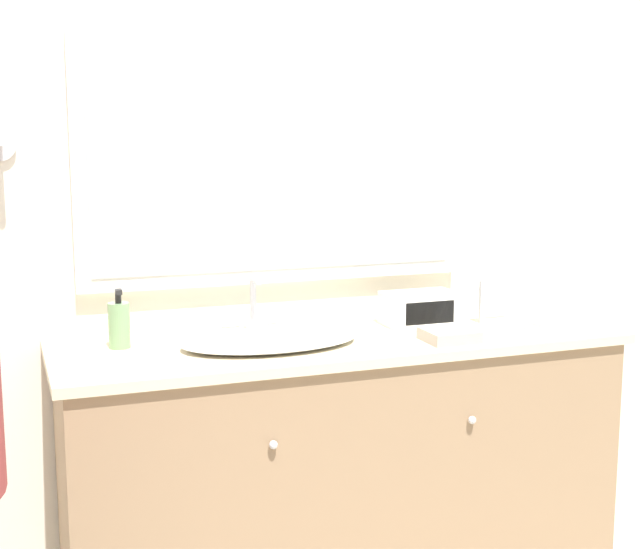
% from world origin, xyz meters
% --- Properties ---
extents(wall_back, '(8.00, 0.18, 2.55)m').
position_xyz_m(wall_back, '(-0.00, 0.62, 1.28)').
color(wall_back, silver).
rests_on(wall_back, ground_plane).
extents(vanity_counter, '(1.76, 0.56, 0.88)m').
position_xyz_m(vanity_counter, '(0.00, 0.32, 0.44)').
color(vanity_counter, '#937556').
rests_on(vanity_counter, ground_plane).
extents(sink_basin, '(0.53, 0.37, 0.18)m').
position_xyz_m(sink_basin, '(-0.24, 0.29, 0.89)').
color(sink_basin, white).
rests_on(sink_basin, vanity_counter).
extents(soap_bottle, '(0.06, 0.06, 0.18)m').
position_xyz_m(soap_bottle, '(-0.66, 0.41, 0.95)').
color(soap_bottle, '#709966').
rests_on(soap_bottle, vanity_counter).
extents(appliance_box, '(0.24, 0.15, 0.11)m').
position_xyz_m(appliance_box, '(0.31, 0.39, 0.93)').
color(appliance_box, white).
rests_on(appliance_box, vanity_counter).
extents(picture_frame, '(0.11, 0.01, 0.14)m').
position_xyz_m(picture_frame, '(0.56, 0.35, 0.95)').
color(picture_frame, '#B2B2B7').
rests_on(picture_frame, vanity_counter).
extents(hand_towel_near_sink, '(0.15, 0.14, 0.04)m').
position_xyz_m(hand_towel_near_sink, '(0.29, 0.16, 0.89)').
color(hand_towel_near_sink, '#B7A899').
rests_on(hand_towel_near_sink, vanity_counter).
extents(hand_towel_far_corner, '(0.17, 0.11, 0.03)m').
position_xyz_m(hand_towel_far_corner, '(0.68, 0.18, 0.89)').
color(hand_towel_far_corner, white).
rests_on(hand_towel_far_corner, vanity_counter).
extents(metal_tray, '(0.15, 0.11, 0.01)m').
position_xyz_m(metal_tray, '(0.46, 0.19, 0.88)').
color(metal_tray, silver).
rests_on(metal_tray, vanity_counter).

